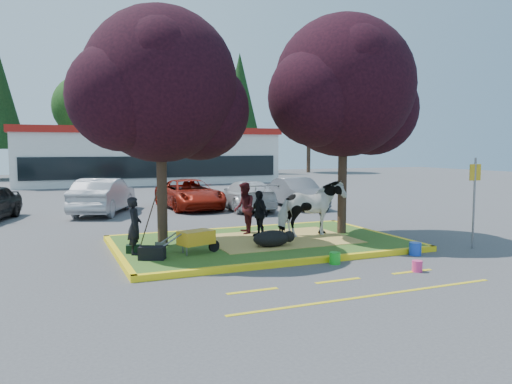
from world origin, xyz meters
name	(u,v)px	position (x,y,z in m)	size (l,w,h in m)	color
ground	(261,246)	(0.00, 0.00, 0.00)	(90.00, 90.00, 0.00)	#424244
median_island	(261,243)	(0.00, 0.00, 0.07)	(8.00, 5.00, 0.15)	#345B1C
curb_near	(302,262)	(0.00, -2.58, 0.07)	(8.30, 0.16, 0.15)	yellow
curb_far	(231,230)	(0.00, 2.58, 0.07)	(8.30, 0.16, 0.15)	yellow
curb_left	(118,255)	(-4.08, 0.00, 0.07)	(0.16, 5.30, 0.15)	yellow
curb_right	(376,234)	(4.08, 0.00, 0.07)	(0.16, 5.30, 0.15)	yellow
straw_bedding	(279,239)	(0.60, 0.00, 0.15)	(4.20, 3.00, 0.01)	tan
tree_purple_left	(161,92)	(-2.78, 0.38, 4.36)	(5.06, 4.20, 6.51)	black
tree_purple_right	(345,93)	(2.92, 0.18, 4.56)	(5.30, 4.40, 6.82)	black
fire_lane_stripe_a	(253,291)	(-2.00, -4.20, 0.00)	(1.10, 0.12, 0.01)	yellow
fire_lane_stripe_b	(338,281)	(0.00, -4.20, 0.00)	(1.10, 0.12, 0.01)	yellow
fire_lane_stripe_c	(412,272)	(2.00, -4.20, 0.00)	(1.10, 0.12, 0.01)	yellow
fire_lane_long	(371,296)	(0.00, -5.40, 0.00)	(6.00, 0.10, 0.01)	yellow
retail_building	(147,155)	(2.00, 27.98, 2.25)	(20.40, 8.40, 4.40)	silver
treeline	(120,98)	(1.23, 37.61, 7.73)	(46.58, 7.80, 14.63)	black
cow	(311,208)	(1.69, 0.04, 1.01)	(0.93, 2.04, 1.72)	white
calf	(272,239)	(-0.10, -0.96, 0.38)	(1.06, 0.60, 0.46)	black
handler	(135,226)	(-3.70, -0.45, 0.88)	(0.53, 0.35, 1.46)	black
visitor_a	(244,208)	(-0.01, 1.27, 0.96)	(0.79, 0.62, 1.63)	#401216
visitor_b	(259,214)	(0.17, 0.53, 0.86)	(0.84, 0.35, 1.43)	black
wheelbarrow	(197,238)	(-2.23, -0.99, 0.56)	(1.57, 0.77, 0.59)	black
gear_bag_dark	(152,253)	(-3.42, -1.23, 0.31)	(0.63, 0.34, 0.32)	black
gear_bag_green	(134,249)	(-3.70, -0.26, 0.25)	(0.39, 0.24, 0.21)	black
sign_post	(474,192)	(5.42, -2.70, 1.60)	(0.36, 0.07, 2.58)	slate
bucket_green	(335,258)	(0.77, -2.84, 0.15)	(0.27, 0.27, 0.29)	green
bucket_pink	(417,266)	(2.11, -4.24, 0.13)	(0.24, 0.24, 0.26)	#EE3479
bucket_blue	(415,249)	(3.28, -2.80, 0.17)	(0.32, 0.32, 0.34)	blue
car_silver	(103,196)	(-3.46, 9.20, 0.77)	(1.64, 4.70, 1.55)	#A6A8AE
car_red	(189,194)	(0.45, 9.44, 0.69)	(2.28, 4.94, 1.37)	maroon
car_white	(246,195)	(2.73, 7.97, 0.67)	(1.88, 4.63, 1.34)	silver
car_grey	(297,193)	(5.31, 7.88, 0.70)	(1.48, 4.25, 1.40)	slate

